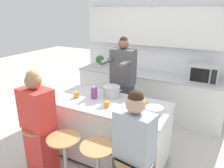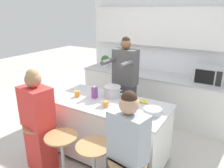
% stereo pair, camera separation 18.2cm
% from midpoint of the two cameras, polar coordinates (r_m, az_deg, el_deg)
% --- Properties ---
extents(ground_plane, '(16.00, 16.00, 0.00)m').
position_cam_midpoint_polar(ground_plane, '(3.56, -2.20, -18.31)').
color(ground_plane, beige).
extents(wall_back, '(3.25, 0.22, 2.70)m').
position_cam_midpoint_polar(wall_back, '(4.70, 9.94, 11.15)').
color(wall_back, white).
rests_on(wall_back, ground_plane).
extents(back_counter, '(3.02, 0.66, 0.90)m').
position_cam_midpoint_polar(back_counter, '(4.68, 7.98, -2.61)').
color(back_counter, white).
rests_on(back_counter, ground_plane).
extents(kitchen_island, '(1.70, 0.83, 0.91)m').
position_cam_midpoint_polar(kitchen_island, '(3.30, -2.30, -11.97)').
color(kitchen_island, black).
rests_on(kitchen_island, ground_plane).
extents(bar_stool_leftmost, '(0.41, 0.41, 0.68)m').
position_cam_midpoint_polar(bar_stool_leftmost, '(3.25, -19.67, -14.94)').
color(bar_stool_leftmost, tan).
rests_on(bar_stool_leftmost, ground_plane).
extents(bar_stool_center_left, '(0.41, 0.41, 0.68)m').
position_cam_midpoint_polar(bar_stool_center_left, '(2.95, -13.97, -18.15)').
color(bar_stool_center_left, tan).
rests_on(bar_stool_center_left, ground_plane).
extents(bar_stool_center_right, '(0.41, 0.41, 0.68)m').
position_cam_midpoint_polar(bar_stool_center_right, '(2.75, -5.68, -20.74)').
color(bar_stool_center_right, tan).
rests_on(bar_stool_center_right, ground_plane).
extents(person_cooking, '(0.41, 0.56, 1.75)m').
position_cam_midpoint_polar(person_cooking, '(3.74, 1.40, -1.23)').
color(person_cooking, '#383842').
rests_on(person_cooking, ground_plane).
extents(person_wrapped_blanket, '(0.46, 0.35, 1.46)m').
position_cam_midpoint_polar(person_wrapped_blanket, '(3.09, -20.24, -10.42)').
color(person_wrapped_blanket, red).
rests_on(person_wrapped_blanket, ground_plane).
extents(person_seated_near, '(0.43, 0.32, 1.44)m').
position_cam_midpoint_polar(person_seated_near, '(2.41, 3.35, -19.25)').
color(person_seated_near, '#333338').
rests_on(person_seated_near, ground_plane).
extents(cooking_pot, '(0.34, 0.25, 0.16)m').
position_cam_midpoint_polar(cooking_pot, '(3.27, -1.69, -1.98)').
color(cooking_pot, '#B7BABC').
rests_on(cooking_pot, kitchen_island).
extents(fruit_bowl, '(0.23, 0.23, 0.08)m').
position_cam_midpoint_polar(fruit_bowl, '(2.81, 9.13, -6.78)').
color(fruit_bowl, '#B7BABC').
rests_on(fruit_bowl, kitchen_island).
extents(mixing_bowl_steel, '(0.20, 0.20, 0.06)m').
position_cam_midpoint_polar(mixing_bowl_steel, '(2.85, 2.42, -6.30)').
color(mixing_bowl_steel, silver).
rests_on(mixing_bowl_steel, kitchen_island).
extents(coffee_cup_near, '(0.11, 0.08, 0.09)m').
position_cam_midpoint_polar(coffee_cup_near, '(3.31, -10.88, -2.76)').
color(coffee_cup_near, orange).
rests_on(coffee_cup_near, kitchen_island).
extents(coffee_cup_far, '(0.11, 0.07, 0.08)m').
position_cam_midpoint_polar(coffee_cup_far, '(2.94, -3.15, -5.31)').
color(coffee_cup_far, orange).
rests_on(coffee_cup_far, kitchen_island).
extents(banana_bunch, '(0.17, 0.12, 0.06)m').
position_cam_midpoint_polar(banana_bunch, '(3.12, 6.66, -4.30)').
color(banana_bunch, yellow).
rests_on(banana_bunch, kitchen_island).
extents(juice_carton, '(0.07, 0.07, 0.19)m').
position_cam_midpoint_polar(juice_carton, '(3.22, -6.30, -2.34)').
color(juice_carton, '#7A428E').
rests_on(juice_carton, kitchen_island).
extents(microwave, '(0.50, 0.35, 0.32)m').
position_cam_midpoint_polar(microwave, '(4.24, 21.65, 2.62)').
color(microwave, '#B2B5B7').
rests_on(microwave, back_counter).
extents(potted_plant, '(0.19, 0.19, 0.27)m').
position_cam_midpoint_polar(potted_plant, '(4.99, -4.24, 6.09)').
color(potted_plant, beige).
rests_on(potted_plant, back_counter).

